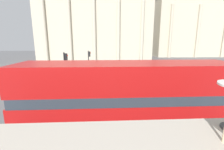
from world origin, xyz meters
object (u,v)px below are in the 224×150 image
at_px(car_white, 173,73).
at_px(double_decker_bus, 127,96).
at_px(car_maroon, 145,67).
at_px(pedestrian_white, 188,82).
at_px(plaza_building_left, 96,20).
at_px(plaza_building_right, 200,28).
at_px(pedestrian_red, 81,63).
at_px(traffic_light_near, 66,68).
at_px(traffic_light_mid, 89,61).
at_px(pedestrian_yellow, 185,80).

bearing_deg(car_white, double_decker_bus, 150.53).
height_order(car_maroon, pedestrian_white, pedestrian_white).
height_order(plaza_building_left, car_maroon, plaza_building_left).
bearing_deg(plaza_building_right, car_maroon, -133.19).
height_order(plaza_building_left, plaza_building_right, plaza_building_left).
bearing_deg(plaza_building_right, pedestrian_red, -146.11).
distance_m(traffic_light_near, car_maroon, 16.67).
xyz_separation_m(traffic_light_mid, car_white, (11.99, -0.05, -1.81)).
relative_size(traffic_light_near, car_white, 0.97).
relative_size(plaza_building_right, car_maroon, 8.63).
relative_size(double_decker_bus, traffic_light_mid, 2.79).
bearing_deg(pedestrian_red, plaza_building_left, 48.02).
height_order(traffic_light_near, car_white, traffic_light_near).
bearing_deg(pedestrian_white, pedestrian_yellow, 9.66).
distance_m(traffic_light_mid, pedestrian_red, 9.56).
bearing_deg(plaza_building_right, traffic_light_near, -132.62).
distance_m(double_decker_bus, plaza_building_right, 62.11).
bearing_deg(plaza_building_left, pedestrian_yellow, -71.75).
height_order(double_decker_bus, traffic_light_mid, double_decker_bus).
xyz_separation_m(double_decker_bus, traffic_light_mid, (-3.25, 13.51, 0.31)).
distance_m(double_decker_bus, plaza_building_left, 44.54).
xyz_separation_m(traffic_light_near, pedestrian_red, (-0.97, 16.04, -1.69)).
distance_m(plaza_building_left, traffic_light_near, 37.90).
bearing_deg(pedestrian_yellow, plaza_building_right, 126.41).
xyz_separation_m(double_decker_bus, plaza_building_right, (35.50, 50.28, 8.28)).
xyz_separation_m(traffic_light_near, car_maroon, (10.90, 12.47, -1.94)).
xyz_separation_m(double_decker_bus, car_maroon, (6.18, 19.04, -1.50)).
bearing_deg(traffic_light_near, car_white, 27.11).
bearing_deg(plaza_building_left, double_decker_bus, -85.04).
relative_size(traffic_light_mid, pedestrian_yellow, 2.39).
relative_size(double_decker_bus, car_maroon, 2.56).
xyz_separation_m(double_decker_bus, car_white, (8.74, 13.46, -1.50)).
bearing_deg(pedestrian_red, pedestrian_white, -86.38).
bearing_deg(traffic_light_near, pedestrian_white, 3.03).
bearing_deg(pedestrian_white, double_decker_bus, 163.39).
xyz_separation_m(plaza_building_right, car_maroon, (-29.33, -31.24, -9.78)).
height_order(pedestrian_yellow, pedestrian_white, pedestrian_white).
relative_size(plaza_building_left, pedestrian_white, 19.76).
bearing_deg(traffic_light_near, double_decker_bus, -54.33).
height_order(plaza_building_left, traffic_light_mid, plaza_building_left).
bearing_deg(pedestrian_red, double_decker_bus, -112.54).
height_order(double_decker_bus, pedestrian_white, double_decker_bus).
bearing_deg(pedestrian_red, traffic_light_mid, -111.69).
bearing_deg(car_white, plaza_building_right, -32.49).
bearing_deg(traffic_light_mid, plaza_building_left, 90.98).
height_order(plaza_building_left, pedestrian_white, plaza_building_left).
distance_m(plaza_building_right, traffic_light_near, 59.91).
bearing_deg(car_white, traffic_light_mid, 93.29).
distance_m(plaza_building_left, car_white, 34.25).
height_order(double_decker_bus, car_maroon, double_decker_bus).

